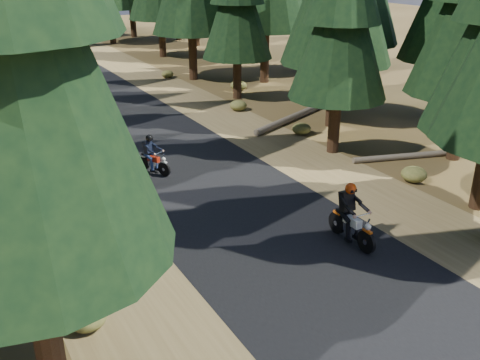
# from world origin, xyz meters

# --- Properties ---
(ground) EXTENTS (120.00, 120.00, 0.00)m
(ground) POSITION_xyz_m (0.00, 0.00, 0.00)
(ground) COLOR #403017
(ground) RESTS_ON ground
(road) EXTENTS (6.00, 100.00, 0.01)m
(road) POSITION_xyz_m (0.00, 5.00, 0.01)
(road) COLOR black
(road) RESTS_ON ground
(shoulder_l) EXTENTS (3.20, 100.00, 0.01)m
(shoulder_l) POSITION_xyz_m (-4.60, 5.00, 0.00)
(shoulder_l) COLOR brown
(shoulder_l) RESTS_ON ground
(shoulder_r) EXTENTS (3.20, 100.00, 0.01)m
(shoulder_r) POSITION_xyz_m (4.60, 5.00, 0.00)
(shoulder_r) COLOR brown
(shoulder_r) RESTS_ON ground
(log_near) EXTENTS (5.35, 2.58, 0.32)m
(log_near) POSITION_xyz_m (6.99, 8.86, 0.16)
(log_near) COLOR #4C4233
(log_near) RESTS_ON ground
(log_far) EXTENTS (4.21, 1.49, 0.24)m
(log_far) POSITION_xyz_m (7.97, 2.38, 0.12)
(log_far) COLOR #4C4233
(log_far) RESTS_ON ground
(understory_shrubs) EXTENTS (16.17, 30.57, 0.59)m
(understory_shrubs) POSITION_xyz_m (1.30, 8.05, 0.26)
(understory_shrubs) COLOR #474C1E
(understory_shrubs) RESTS_ON ground
(rider_lead) EXTENTS (0.62, 1.96, 1.74)m
(rider_lead) POSITION_xyz_m (1.75, -1.69, 0.58)
(rider_lead) COLOR silver
(rider_lead) RESTS_ON road
(rider_follow) EXTENTS (1.12, 1.68, 1.45)m
(rider_follow) POSITION_xyz_m (-1.15, 5.90, 0.49)
(rider_follow) COLOR #A51D0B
(rider_follow) RESTS_ON road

